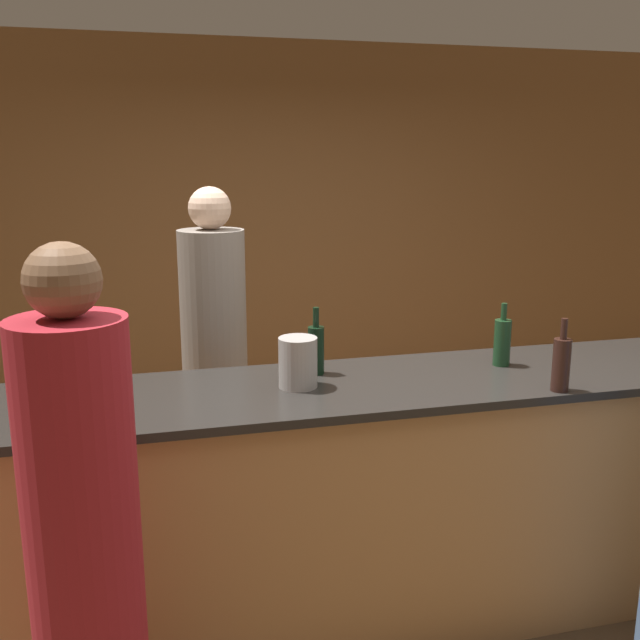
# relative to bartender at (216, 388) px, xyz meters

# --- Properties ---
(ground_plane) EXTENTS (14.00, 14.00, 0.00)m
(ground_plane) POSITION_rel_bartender_xyz_m (0.62, -0.74, -0.88)
(ground_plane) COLOR #4C3823
(back_wall) EXTENTS (8.00, 0.06, 2.80)m
(back_wall) POSITION_rel_bartender_xyz_m (0.62, 1.73, 0.52)
(back_wall) COLOR brown
(back_wall) RESTS_ON ground_plane
(bar_counter) EXTENTS (3.49, 0.71, 1.10)m
(bar_counter) POSITION_rel_bartender_xyz_m (0.62, -0.74, -0.33)
(bar_counter) COLOR #B27F4C
(bar_counter) RESTS_ON ground_plane
(bartender) EXTENTS (0.32, 0.32, 1.87)m
(bartender) POSITION_rel_bartender_xyz_m (0.00, 0.00, 0.00)
(bartender) COLOR gray
(bartender) RESTS_ON ground_plane
(guest_0) EXTENTS (0.33, 0.33, 1.79)m
(guest_0) POSITION_rel_bartender_xyz_m (-0.53, -1.44, -0.04)
(guest_0) COLOR maroon
(guest_0) RESTS_ON ground_plane
(wine_bottle_0) EXTENTS (0.07, 0.07, 0.28)m
(wine_bottle_0) POSITION_rel_bartender_xyz_m (1.20, -0.66, 0.33)
(wine_bottle_0) COLOR #19381E
(wine_bottle_0) RESTS_ON bar_counter
(wine_bottle_1) EXTENTS (0.07, 0.07, 0.29)m
(wine_bottle_1) POSITION_rel_bartender_xyz_m (0.37, -0.58, 0.33)
(wine_bottle_1) COLOR black
(wine_bottle_1) RESTS_ON bar_counter
(wine_bottle_2) EXTENTS (0.07, 0.07, 0.29)m
(wine_bottle_2) POSITION_rel_bartender_xyz_m (1.25, -1.04, 0.33)
(wine_bottle_2) COLOR black
(wine_bottle_2) RESTS_ON bar_counter
(ice_bucket) EXTENTS (0.16, 0.16, 0.20)m
(ice_bucket) POSITION_rel_bartender_xyz_m (0.26, -0.73, 0.32)
(ice_bucket) COLOR #9E9993
(ice_bucket) RESTS_ON bar_counter
(wine_glass_2) EXTENTS (0.08, 0.08, 0.17)m
(wine_glass_2) POSITION_rel_bartender_xyz_m (-0.48, -1.02, 0.36)
(wine_glass_2) COLOR silver
(wine_glass_2) RESTS_ON bar_counter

